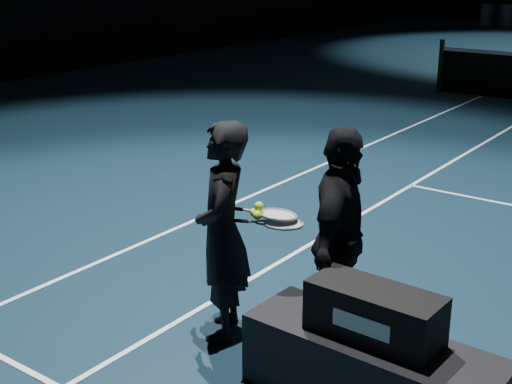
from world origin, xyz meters
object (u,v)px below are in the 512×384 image
at_px(player_bench, 371,372).
at_px(player_a, 222,232).
at_px(racket_upper, 278,215).
at_px(racket_lower, 283,224).
at_px(tennis_balls, 257,212).
at_px(player_b, 339,241).
at_px(racket_bag, 375,313).

xyz_separation_m(player_bench, player_a, (-1.34, 0.18, 0.58)).
height_order(player_a, racket_upper, player_a).
relative_size(player_bench, racket_upper, 2.43).
bearing_deg(racket_lower, tennis_balls, 178.53).
xyz_separation_m(player_bench, tennis_balls, (-1.11, 0.29, 0.75)).
bearing_deg(player_b, racket_bag, -150.78).
height_order(player_b, racket_lower, player_b).
relative_size(player_b, tennis_balls, 13.78).
height_order(racket_bag, player_b, player_b).
relative_size(player_b, racket_upper, 2.43).
relative_size(player_a, tennis_balls, 13.78).
relative_size(player_a, racket_lower, 2.43).
bearing_deg(tennis_balls, racket_upper, 38.30).
bearing_deg(player_b, racket_upper, 92.48).
distance_m(player_bench, racket_bag, 0.41).
bearing_deg(player_a, racket_upper, 89.58).
bearing_deg(racket_lower, racket_upper, 141.34).
xyz_separation_m(racket_bag, racket_upper, (-0.99, 0.39, 0.31)).
distance_m(player_a, player_b, 0.85).
xyz_separation_m(racket_bag, racket_lower, (-0.93, 0.37, 0.26)).
bearing_deg(player_bench, player_b, 138.49).
relative_size(racket_bag, racket_upper, 1.22).
bearing_deg(tennis_balls, player_bench, -14.88).
bearing_deg(player_b, tennis_balls, 97.08).
distance_m(player_b, tennis_balls, 0.62).
height_order(player_a, player_b, same).
height_order(player_a, racket_lower, player_a).
bearing_deg(player_a, player_b, 83.87).
bearing_deg(racket_upper, racket_lower, -42.66).
distance_m(player_bench, racket_upper, 1.29).
xyz_separation_m(racket_bag, tennis_balls, (-1.11, 0.29, 0.34)).
xyz_separation_m(racket_bag, player_b, (-0.57, 0.54, 0.16)).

